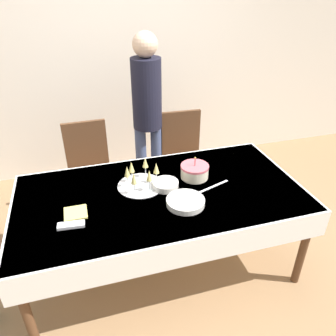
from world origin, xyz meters
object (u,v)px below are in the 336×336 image
Objects in this scene: dining_chair_far_left at (90,168)px; dining_chair_far_right at (183,155)px; plate_stack_dessert at (166,185)px; plate_stack_main at (185,202)px; champagne_tray at (141,177)px; person_standing at (147,106)px; birthday_cake at (195,171)px.

dining_chair_far_left and dining_chair_far_right have the same top height.
dining_chair_far_left is 0.99m from plate_stack_dessert.
plate_stack_dessert reaches higher than plate_stack_main.
dining_chair_far_right is at bearing 51.34° from champagne_tray.
dining_chair_far_left reaches higher than champagne_tray.
dining_chair_far_right is at bearing -21.34° from person_standing.
champagne_tray is 0.93m from person_standing.
dining_chair_far_left is 0.87m from champagne_tray.
dining_chair_far_left is 1.00× the size of dining_chair_far_right.
birthday_cake reaches higher than plate_stack_main.
plate_stack_main is (-0.34, -1.06, 0.23)m from dining_chair_far_right.
birthday_cake and champagne_tray have the same top height.
plate_stack_dessert is 0.99m from person_standing.
plate_stack_dessert is at bearing 107.09° from plate_stack_main.
person_standing is at bearing 101.08° from birthday_cake.
person_standing is (-0.33, 0.13, 0.51)m from dining_chair_far_right.
person_standing reaches higher than dining_chair_far_right.
birthday_cake is 0.63× the size of champagne_tray.
birthday_cake is 0.82× the size of plate_stack_main.
dining_chair_far_right is 0.56× the size of person_standing.
plate_stack_dessert is (0.17, -0.07, -0.05)m from champagne_tray.
plate_stack_main is 0.25m from plate_stack_dessert.
plate_stack_dessert is (-0.26, -0.08, -0.03)m from birthday_cake.
birthday_cake is 0.37m from plate_stack_main.
dining_chair_far_right is 0.99m from champagne_tray.
person_standing is (0.61, 0.13, 0.51)m from dining_chair_far_left.
dining_chair_far_right is 2.76× the size of champagne_tray.
plate_stack_dessert is (0.52, -0.81, 0.23)m from dining_chair_far_left.
plate_stack_main is at bearing -120.02° from birthday_cake.
dining_chair_far_right is 3.58× the size of plate_stack_main.
person_standing is (0.26, 0.87, 0.22)m from champagne_tray.
champagne_tray is 1.30× the size of plate_stack_main.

